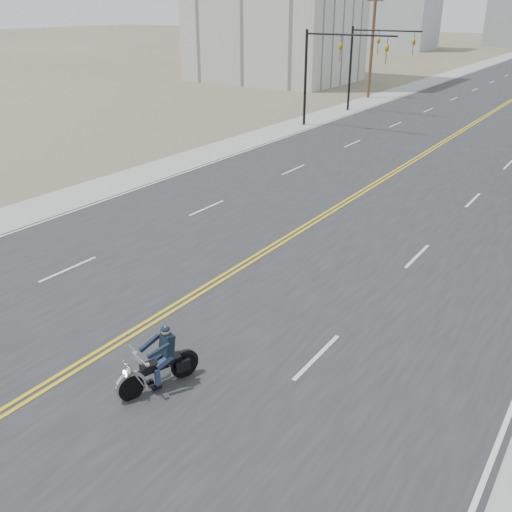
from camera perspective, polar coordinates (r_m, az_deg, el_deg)
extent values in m
plane|color=#776D56|center=(15.77, -17.82, -10.82)|extent=(400.00, 400.00, 0.00)
cube|color=#A5A5A0|center=(81.21, 18.21, 16.63)|extent=(3.00, 200.00, 0.01)
cylinder|color=black|center=(45.49, 4.96, 17.26)|extent=(0.20, 0.20, 7.00)
cylinder|color=black|center=(43.67, 9.42, 20.99)|extent=(7.00, 0.14, 0.14)
imported|color=#BF8C0C|center=(44.00, 8.48, 20.21)|extent=(0.21, 0.26, 1.30)
imported|color=#BF8C0C|center=(42.61, 12.99, 19.78)|extent=(0.21, 0.26, 1.30)
cylinder|color=black|center=(52.61, 9.40, 17.93)|extent=(0.20, 0.20, 7.00)
cylinder|color=black|center=(51.22, 12.91, 21.12)|extent=(6.00, 0.14, 0.14)
imported|color=#BF8C0C|center=(51.47, 12.18, 20.46)|extent=(0.21, 0.26, 1.30)
imported|color=#BF8C0C|center=(50.42, 15.53, 20.09)|extent=(0.21, 0.26, 1.30)
cylinder|color=brown|center=(60.38, 11.54, 20.18)|extent=(0.30, 0.30, 10.50)
cube|color=brown|center=(60.29, 11.86, 23.73)|extent=(1.60, 0.12, 0.12)
cube|color=#ADB2B7|center=(150.43, 10.57, 23.26)|extent=(12.00, 12.00, 16.00)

